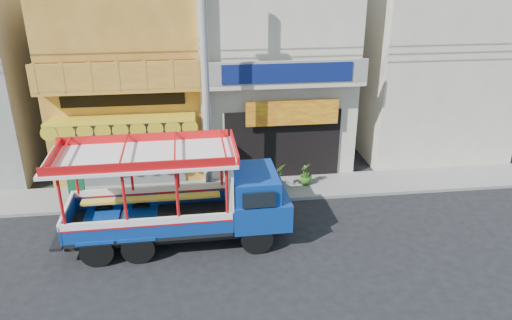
{
  "coord_description": "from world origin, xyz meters",
  "views": [
    {
      "loc": [
        -1.33,
        -13.22,
        8.78
      ],
      "look_at": [
        0.62,
        2.5,
        1.96
      ],
      "focal_mm": 35.0,
      "sensor_mm": 36.0,
      "label": 1
    }
  ],
  "objects_px": {
    "utility_pole": "(209,68)",
    "potted_plant_c": "(306,174)",
    "green_sign": "(77,188)",
    "songthaew_truck": "(192,196)",
    "potted_plant_a": "(272,177)"
  },
  "relations": [
    {
      "from": "green_sign",
      "to": "potted_plant_a",
      "type": "distance_m",
      "value": 7.3
    },
    {
      "from": "utility_pole",
      "to": "potted_plant_a",
      "type": "height_order",
      "value": "utility_pole"
    },
    {
      "from": "utility_pole",
      "to": "potted_plant_c",
      "type": "distance_m",
      "value": 5.82
    },
    {
      "from": "potted_plant_a",
      "to": "potted_plant_c",
      "type": "bearing_deg",
      "value": -33.28
    },
    {
      "from": "green_sign",
      "to": "potted_plant_c",
      "type": "height_order",
      "value": "green_sign"
    },
    {
      "from": "potted_plant_a",
      "to": "utility_pole",
      "type": "bearing_deg",
      "value": 146.99
    },
    {
      "from": "songthaew_truck",
      "to": "potted_plant_c",
      "type": "distance_m",
      "value": 5.64
    },
    {
      "from": "songthaew_truck",
      "to": "potted_plant_a",
      "type": "distance_m",
      "value": 4.41
    },
    {
      "from": "utility_pole",
      "to": "green_sign",
      "type": "xyz_separation_m",
      "value": [
        -5.05,
        0.72,
        -4.52
      ]
    },
    {
      "from": "potted_plant_c",
      "to": "utility_pole",
      "type": "bearing_deg",
      "value": -48.06
    },
    {
      "from": "green_sign",
      "to": "potted_plant_c",
      "type": "distance_m",
      "value": 8.69
    },
    {
      "from": "potted_plant_a",
      "to": "potted_plant_c",
      "type": "height_order",
      "value": "potted_plant_a"
    },
    {
      "from": "potted_plant_c",
      "to": "songthaew_truck",
      "type": "bearing_deg",
      "value": -22.79
    },
    {
      "from": "utility_pole",
      "to": "potted_plant_c",
      "type": "bearing_deg",
      "value": 12.3
    },
    {
      "from": "utility_pole",
      "to": "songthaew_truck",
      "type": "relative_size",
      "value": 3.89
    }
  ]
}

